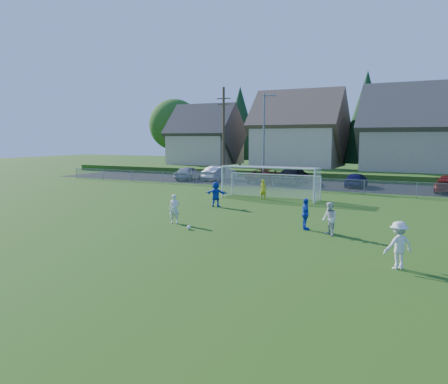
{
  "coord_description": "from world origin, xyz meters",
  "views": [
    {
      "loc": [
        11.58,
        -15.26,
        4.61
      ],
      "look_at": [
        0.0,
        8.0,
        1.4
      ],
      "focal_mm": 35.0,
      "sensor_mm": 36.0,
      "label": 1
    }
  ],
  "objects_px": {
    "soccer_ball": "(189,227)",
    "player_blue_a": "(306,214)",
    "player_white_c": "(398,245)",
    "car_b": "(220,173)",
    "player_white_a": "(174,209)",
    "player_white_b": "(330,219)",
    "car_a": "(188,173)",
    "soccer_goal": "(271,178)",
    "car_c": "(266,176)",
    "car_e": "(356,180)",
    "goalkeeper": "(263,189)",
    "car_d": "(295,176)",
    "player_blue_b": "(216,194)"
  },
  "relations": [
    {
      "from": "player_blue_a",
      "to": "car_e",
      "type": "xyz_separation_m",
      "value": [
        -1.13,
        21.14,
        -0.11
      ]
    },
    {
      "from": "car_a",
      "to": "car_c",
      "type": "distance_m",
      "value": 8.89
    },
    {
      "from": "car_a",
      "to": "car_e",
      "type": "distance_m",
      "value": 18.01
    },
    {
      "from": "car_b",
      "to": "soccer_goal",
      "type": "bearing_deg",
      "value": 139.03
    },
    {
      "from": "player_white_a",
      "to": "car_d",
      "type": "distance_m",
      "value": 22.36
    },
    {
      "from": "soccer_ball",
      "to": "player_blue_a",
      "type": "bearing_deg",
      "value": 26.13
    },
    {
      "from": "player_blue_a",
      "to": "car_d",
      "type": "height_order",
      "value": "car_d"
    },
    {
      "from": "car_d",
      "to": "player_white_a",
      "type": "bearing_deg",
      "value": 94.08
    },
    {
      "from": "player_white_c",
      "to": "player_blue_a",
      "type": "distance_m",
      "value": 6.96
    },
    {
      "from": "soccer_goal",
      "to": "car_b",
      "type": "bearing_deg",
      "value": 131.98
    },
    {
      "from": "soccer_ball",
      "to": "car_c",
      "type": "distance_m",
      "value": 24.38
    },
    {
      "from": "car_a",
      "to": "car_b",
      "type": "bearing_deg",
      "value": -167.87
    },
    {
      "from": "player_white_b",
      "to": "car_e",
      "type": "height_order",
      "value": "player_white_b"
    },
    {
      "from": "player_white_b",
      "to": "soccer_ball",
      "type": "bearing_deg",
      "value": -114.57
    },
    {
      "from": "soccer_ball",
      "to": "player_blue_b",
      "type": "relative_size",
      "value": 0.13
    },
    {
      "from": "car_b",
      "to": "soccer_goal",
      "type": "xyz_separation_m",
      "value": [
        10.2,
        -11.33,
        0.85
      ]
    },
    {
      "from": "player_white_a",
      "to": "car_b",
      "type": "xyz_separation_m",
      "value": [
        -8.91,
        22.87,
        -0.01
      ]
    },
    {
      "from": "car_b",
      "to": "player_white_c",
      "type": "bearing_deg",
      "value": 135.0
    },
    {
      "from": "car_b",
      "to": "car_c",
      "type": "height_order",
      "value": "car_b"
    },
    {
      "from": "player_white_b",
      "to": "car_a",
      "type": "relative_size",
      "value": 0.36
    },
    {
      "from": "player_white_a",
      "to": "soccer_goal",
      "type": "height_order",
      "value": "soccer_goal"
    },
    {
      "from": "player_white_c",
      "to": "soccer_goal",
      "type": "height_order",
      "value": "soccer_goal"
    },
    {
      "from": "player_white_a",
      "to": "car_e",
      "type": "distance_m",
      "value": 23.36
    },
    {
      "from": "player_white_a",
      "to": "player_blue_a",
      "type": "relative_size",
      "value": 0.98
    },
    {
      "from": "soccer_ball",
      "to": "car_a",
      "type": "height_order",
      "value": "car_a"
    },
    {
      "from": "car_b",
      "to": "car_c",
      "type": "bearing_deg",
      "value": -174.04
    },
    {
      "from": "player_blue_a",
      "to": "car_b",
      "type": "bearing_deg",
      "value": 6.48
    },
    {
      "from": "player_white_a",
      "to": "player_white_b",
      "type": "xyz_separation_m",
      "value": [
        8.26,
        0.73,
        0.01
      ]
    },
    {
      "from": "car_d",
      "to": "car_e",
      "type": "bearing_deg",
      "value": -173.71
    },
    {
      "from": "player_blue_a",
      "to": "car_b",
      "type": "height_order",
      "value": "player_blue_a"
    },
    {
      "from": "player_white_b",
      "to": "player_blue_a",
      "type": "height_order",
      "value": "player_blue_a"
    },
    {
      "from": "goalkeeper",
      "to": "car_a",
      "type": "distance_m",
      "value": 16.98
    },
    {
      "from": "player_white_c",
      "to": "car_d",
      "type": "distance_m",
      "value": 28.49
    },
    {
      "from": "player_blue_b",
      "to": "soccer_goal",
      "type": "relative_size",
      "value": 0.23
    },
    {
      "from": "car_d",
      "to": "car_e",
      "type": "height_order",
      "value": "car_d"
    },
    {
      "from": "car_a",
      "to": "car_b",
      "type": "relative_size",
      "value": 0.94
    },
    {
      "from": "player_blue_a",
      "to": "car_c",
      "type": "bearing_deg",
      "value": -4.2
    },
    {
      "from": "car_e",
      "to": "car_d",
      "type": "bearing_deg",
      "value": 5.06
    },
    {
      "from": "player_white_c",
      "to": "soccer_ball",
      "type": "bearing_deg",
      "value": -54.65
    },
    {
      "from": "player_blue_a",
      "to": "player_white_c",
      "type": "bearing_deg",
      "value": -166.39
    },
    {
      "from": "player_white_c",
      "to": "player_blue_a",
      "type": "xyz_separation_m",
      "value": [
        -4.8,
        5.04,
        -0.05
      ]
    },
    {
      "from": "player_white_a",
      "to": "goalkeeper",
      "type": "relative_size",
      "value": 1.04
    },
    {
      "from": "player_blue_a",
      "to": "player_blue_b",
      "type": "xyz_separation_m",
      "value": [
        -7.54,
        4.65,
        0.05
      ]
    },
    {
      "from": "player_white_c",
      "to": "car_b",
      "type": "bearing_deg",
      "value": -93.13
    },
    {
      "from": "player_blue_b",
      "to": "soccer_goal",
      "type": "xyz_separation_m",
      "value": [
        1.95,
        5.38,
        0.78
      ]
    },
    {
      "from": "player_white_c",
      "to": "car_b",
      "type": "relative_size",
      "value": 0.36
    },
    {
      "from": "player_white_b",
      "to": "car_b",
      "type": "distance_m",
      "value": 28.02
    },
    {
      "from": "player_blue_a",
      "to": "car_c",
      "type": "height_order",
      "value": "player_blue_a"
    },
    {
      "from": "car_a",
      "to": "player_white_c",
      "type": "bearing_deg",
      "value": 127.29
    },
    {
      "from": "player_blue_a",
      "to": "car_a",
      "type": "height_order",
      "value": "player_blue_a"
    }
  ]
}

